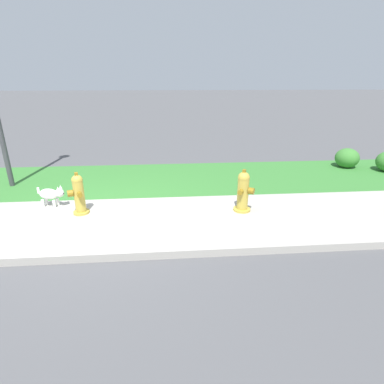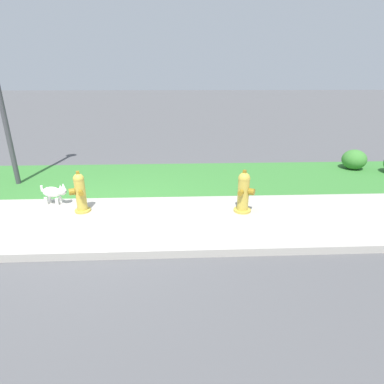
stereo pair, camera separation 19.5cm
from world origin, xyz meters
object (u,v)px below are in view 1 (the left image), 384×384
fire_hydrant_at_driveway (243,191)px  shrub_bush_mid_verge (347,158)px  small_white_dog (51,194)px  fire_hydrant_near_corner (79,194)px

fire_hydrant_at_driveway → shrub_bush_mid_verge: 4.47m
small_white_dog → shrub_bush_mid_verge: shrub_bush_mid_verge is taller
small_white_dog → shrub_bush_mid_verge: 7.52m
fire_hydrant_near_corner → shrub_bush_mid_verge: size_ratio=1.26×
shrub_bush_mid_verge → fire_hydrant_at_driveway: bearing=-143.5°
fire_hydrant_at_driveway → shrub_bush_mid_verge: fire_hydrant_at_driveway is taller
fire_hydrant_near_corner → small_white_dog: bearing=38.2°
fire_hydrant_near_corner → small_white_dog: 0.74m
fire_hydrant_at_driveway → shrub_bush_mid_verge: size_ratio=1.29×
small_white_dog → fire_hydrant_near_corner: bearing=-17.3°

